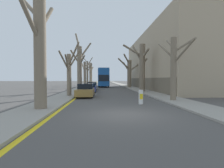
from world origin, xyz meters
The scene contains 19 objects.
ground_plane centered at (0.00, 0.00, 0.00)m, with size 300.00×300.00×0.00m, color #4C4947.
sidewalk_left centered at (-5.21, 50.00, 0.06)m, with size 2.54×120.00×0.12m, color gray.
sidewalk_right centered at (5.21, 50.00, 0.06)m, with size 2.54×120.00×0.12m, color gray.
building_facade_right centered at (11.47, 23.86, 5.19)m, with size 10.08×32.34×10.39m.
kerb_line_stripe centered at (-3.76, 50.00, 0.00)m, with size 0.24×120.00×0.01m, color yellow.
street_tree_left_0 centered at (-4.94, 1.51, 3.77)m, with size 2.22×3.44×7.38m.
street_tree_left_1 centered at (-4.63, 9.58, 2.75)m, with size 2.03×2.66×5.70m.
street_tree_left_2 centered at (-4.71, 18.81, 4.10)m, with size 3.34×4.22×9.38m.
street_tree_left_3 centered at (-4.83, 28.62, 3.05)m, with size 2.53×3.17×5.67m.
street_tree_left_4 centered at (-4.97, 36.69, 3.69)m, with size 3.28×0.86×8.32m.
street_tree_left_5 centered at (-4.74, 46.44, 3.71)m, with size 2.13×3.60×7.48m.
street_tree_right_0 centered at (4.96, 5.20, 3.05)m, with size 2.15×4.78×5.59m.
street_tree_right_1 centered at (4.65, 15.89, 3.80)m, with size 3.99×3.32×6.98m.
street_tree_right_2 centered at (4.65, 27.77, 3.39)m, with size 5.12×3.40×7.10m.
double_decker_bus centered at (-0.76, 33.48, 2.46)m, with size 2.50×11.28×4.34m.
parked_car_0 centered at (-2.91, 9.57, 0.67)m, with size 1.75×4.57×1.40m.
parked_car_1 centered at (-2.91, 16.21, 0.63)m, with size 1.73×4.57×1.31m.
parked_car_2 centered at (-2.91, 21.81, 0.65)m, with size 1.71×4.56×1.36m.
traffic_bollard centered at (1.79, 3.68, 0.54)m, with size 0.33×0.35×1.09m.
Camera 1 is at (-1.15, -9.37, 1.92)m, focal length 28.00 mm.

